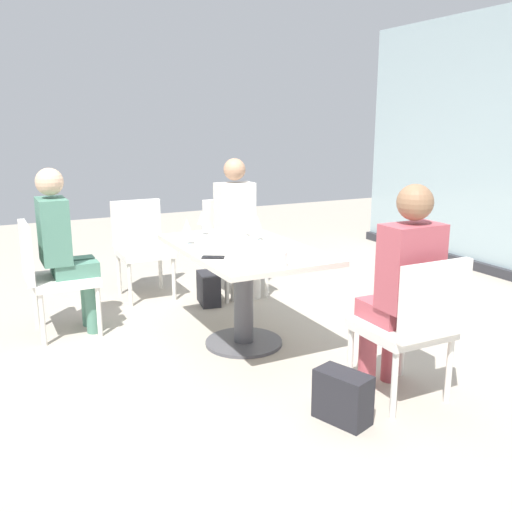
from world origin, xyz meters
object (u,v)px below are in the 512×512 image
at_px(wine_glass_3, 187,226).
at_px(handbag_0, 343,397).
at_px(handbag_1, 209,288).
at_px(coffee_cup, 281,259).
at_px(wine_glass_0, 202,218).
at_px(wine_glass_2, 244,220).
at_px(chair_front_left, 50,271).
at_px(person_far_left, 238,221).
at_px(person_front_left, 63,243).
at_px(chair_far_right, 413,321).
at_px(chair_far_left, 233,240).
at_px(cell_phone_on_table, 213,257).
at_px(chair_side_end, 141,242).
at_px(wine_glass_1, 257,223).
at_px(dining_table_main, 243,272).
at_px(person_far_right, 402,281).

height_order(wine_glass_3, handbag_0, wine_glass_3).
xyz_separation_m(handbag_0, handbag_1, (-2.20, 0.11, 0.00)).
bearing_deg(coffee_cup, handbag_1, 174.16).
distance_m(wine_glass_0, handbag_0, 1.87).
bearing_deg(wine_glass_2, chair_front_left, -110.78).
relative_size(chair_front_left, wine_glass_0, 4.70).
bearing_deg(person_far_left, wine_glass_0, -43.84).
bearing_deg(person_front_left, chair_far_right, 37.52).
height_order(chair_far_left, cell_phone_on_table, chair_far_left).
relative_size(coffee_cup, handbag_1, 0.30).
bearing_deg(wine_glass_3, handbag_1, 148.82).
xyz_separation_m(chair_front_left, person_far_left, (-0.29, 1.68, 0.20)).
distance_m(chair_side_end, cell_phone_on_table, 1.75).
xyz_separation_m(chair_front_left, wine_glass_3, (0.59, 0.87, 0.37)).
distance_m(chair_far_right, chair_far_left, 2.44).
bearing_deg(wine_glass_1, chair_far_right, 12.48).
relative_size(person_front_left, wine_glass_1, 6.81).
bearing_deg(person_front_left, wine_glass_0, 72.16).
xyz_separation_m(dining_table_main, chair_front_left, (-0.82, -1.20, -0.05)).
relative_size(person_far_right, person_far_left, 1.00).
distance_m(dining_table_main, wine_glass_0, 0.60).
bearing_deg(person_front_left, dining_table_main, 53.10).
height_order(wine_glass_1, cell_phone_on_table, wine_glass_1).
height_order(person_far_right, wine_glass_3, person_far_right).
height_order(person_far_right, wine_glass_2, person_far_right).
xyz_separation_m(dining_table_main, chair_side_end, (-1.52, -0.32, -0.05)).
height_order(handbag_0, handbag_1, same).
bearing_deg(wine_glass_1, handbag_0, -7.04).
bearing_deg(chair_far_right, wine_glass_3, -151.05).
bearing_deg(dining_table_main, person_front_left, -126.90).
relative_size(chair_far_right, person_front_left, 0.69).
relative_size(coffee_cup, cell_phone_on_table, 0.62).
bearing_deg(chair_front_left, wine_glass_1, 63.30).
xyz_separation_m(wine_glass_3, handbag_0, (1.45, 0.34, -0.72)).
bearing_deg(chair_front_left, person_far_left, 99.77).
xyz_separation_m(wine_glass_2, handbag_1, (-0.68, -0.03, -0.72)).
distance_m(person_far_left, cell_phone_on_table, 1.55).
bearing_deg(person_far_right, chair_far_right, 0.00).
xyz_separation_m(chair_far_left, wine_glass_3, (0.99, -0.80, 0.37)).
height_order(person_front_left, handbag_1, person_front_left).
height_order(person_far_left, handbag_0, person_far_left).
bearing_deg(wine_glass_3, handbag_0, 13.13).
relative_size(chair_far_left, person_far_left, 0.69).
xyz_separation_m(chair_far_left, person_far_left, (0.11, 0.00, 0.20)).
bearing_deg(person_front_left, person_far_right, 39.05).
distance_m(chair_side_end, coffee_cup, 2.16).
xyz_separation_m(person_front_left, cell_phone_on_table, (1.04, 0.78, 0.03)).
bearing_deg(wine_glass_3, chair_side_end, 179.36).
height_order(wine_glass_0, wine_glass_3, same).
distance_m(person_far_right, wine_glass_1, 1.28).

